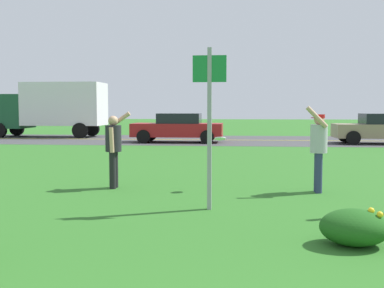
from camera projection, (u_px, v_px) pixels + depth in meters
The scene contains 11 objects.
ground_plane at pixel (264, 170), 13.16m from camera, with size 120.00×120.00×0.00m, color #2D6B23.
highway_strip at pixel (253, 140), 25.15m from camera, with size 120.00×8.15×0.01m, color #424244.
highway_center_stripe at pixel (253, 140), 25.14m from camera, with size 120.00×0.16×0.00m, color yellow.
daylily_clump_front_right at pixel (354, 227), 5.88m from camera, with size 0.86×0.73×0.49m.
sign_post_near_path at pixel (209, 113), 7.88m from camera, with size 0.56×0.10×2.71m.
person_thrower_dark_shirt at pixel (114, 145), 10.05m from camera, with size 0.50×0.49×1.64m.
person_catcher_red_cap_gray_shirt at pixel (319, 145), 9.55m from camera, with size 0.47×0.49×1.76m.
frisbee_white at pixel (220, 139), 9.82m from camera, with size 0.24×0.23×0.10m.
car_tan_center_left at pixel (383, 128), 22.65m from camera, with size 4.50×2.00×1.45m.
car_red_center_right at pixel (178, 128), 23.65m from camera, with size 4.50×2.00×1.45m.
box_truck_dark_green at pixel (50, 107), 28.04m from camera, with size 6.70×2.46×3.20m.
Camera 1 is at (-0.67, -1.13, 1.71)m, focal length 44.20 mm.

